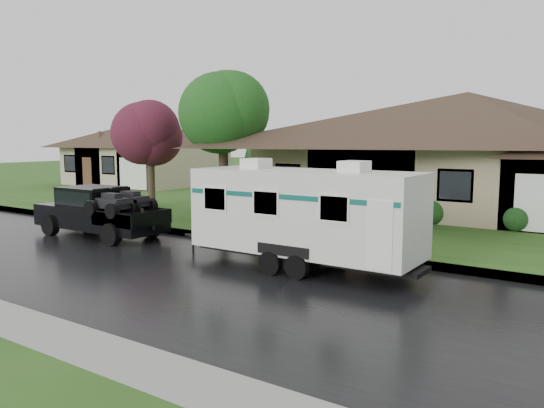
{
  "coord_description": "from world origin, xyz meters",
  "views": [
    {
      "loc": [
        8.53,
        -12.07,
        3.56
      ],
      "look_at": [
        -0.99,
        2.0,
        1.47
      ],
      "focal_mm": 35.0,
      "sensor_mm": 36.0,
      "label": 1
    }
  ],
  "objects": [
    {
      "name": "road",
      "position": [
        0.0,
        -2.0,
        0.01
      ],
      "size": [
        140.0,
        8.0,
        0.01
      ],
      "primitive_type": "cube",
      "color": "black",
      "rests_on": "ground"
    },
    {
      "name": "house_far",
      "position": [
        -21.78,
        15.85,
        2.97
      ],
      "size": [
        10.8,
        8.64,
        5.8
      ],
      "color": "#BCAD8C",
      "rests_on": "lawn"
    },
    {
      "name": "travel_trailer",
      "position": [
        1.26,
        0.26,
        1.59
      ],
      "size": [
        6.7,
        2.35,
        3.0
      ],
      "color": "silver",
      "rests_on": "ground"
    },
    {
      "name": "ground",
      "position": [
        0.0,
        0.0,
        0.0
      ],
      "size": [
        140.0,
        140.0,
        0.0
      ],
      "primitive_type": "plane",
      "color": "#255119",
      "rests_on": "ground"
    },
    {
      "name": "pickup_truck",
      "position": [
        -7.54,
        0.26,
        0.97
      ],
      "size": [
        5.43,
        2.06,
        1.81
      ],
      "color": "black",
      "rests_on": "ground"
    },
    {
      "name": "tree_red",
      "position": [
        -11.33,
        6.46,
        3.8
      ],
      "size": [
        3.18,
        3.18,
        5.26
      ],
      "color": "#382B1E",
      "rests_on": "lawn"
    },
    {
      "name": "shrub_row",
      "position": [
        2.0,
        9.3,
        0.65
      ],
      "size": [
        13.6,
        1.0,
        1.0
      ],
      "color": "#143814",
      "rests_on": "lawn"
    },
    {
      "name": "house_main",
      "position": [
        2.29,
        13.84,
        3.59
      ],
      "size": [
        19.44,
        10.8,
        6.9
      ],
      "color": "#9E896B",
      "rests_on": "lawn"
    },
    {
      "name": "tree_left_green",
      "position": [
        -6.76,
        6.59,
        4.62
      ],
      "size": [
        3.9,
        3.9,
        6.45
      ],
      "color": "#382B1E",
      "rests_on": "lawn"
    },
    {
      "name": "curb",
      "position": [
        0.0,
        2.25,
        0.07
      ],
      "size": [
        140.0,
        0.5,
        0.15
      ],
      "primitive_type": "cube",
      "color": "gray",
      "rests_on": "ground"
    },
    {
      "name": "lawn",
      "position": [
        0.0,
        15.0,
        0.07
      ],
      "size": [
        140.0,
        26.0,
        0.15
      ],
      "primitive_type": "cube",
      "color": "#255119",
      "rests_on": "ground"
    }
  ]
}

